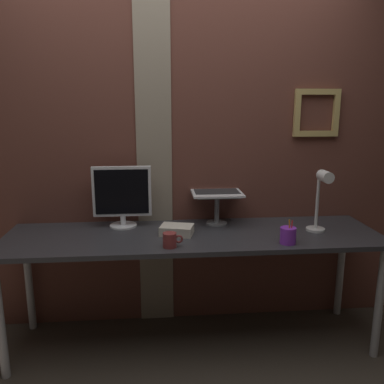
{
  "coord_description": "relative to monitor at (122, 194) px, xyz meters",
  "views": [
    {
      "loc": [
        -0.12,
        -2.28,
        1.57
      ],
      "look_at": [
        0.11,
        0.2,
        1.01
      ],
      "focal_mm": 37.07,
      "sensor_mm": 36.0,
      "label": 1
    }
  ],
  "objects": [
    {
      "name": "monitor",
      "position": [
        0.0,
        0.0,
        0.0
      ],
      "size": [
        0.38,
        0.18,
        0.41
      ],
      "color": "white",
      "rests_on": "desk"
    },
    {
      "name": "pen_cup",
      "position": [
        0.99,
        -0.42,
        -0.17
      ],
      "size": [
        0.09,
        0.09,
        0.15
      ],
      "color": "purple",
      "rests_on": "desk"
    },
    {
      "name": "ground_plane",
      "position": [
        0.35,
        -0.3,
        -0.98
      ],
      "size": [
        6.0,
        6.0,
        0.0
      ],
      "primitive_type": "plane",
      "color": "#4C4238"
    },
    {
      "name": "brick_wall_back",
      "position": [
        0.35,
        0.18,
        0.33
      ],
      "size": [
        3.32,
        0.15,
        2.62
      ],
      "color": "brown",
      "rests_on": "ground_plane"
    },
    {
      "name": "coffee_mug",
      "position": [
        0.3,
        -0.42,
        -0.18
      ],
      "size": [
        0.12,
        0.08,
        0.09
      ],
      "color": "maroon",
      "rests_on": "desk"
    },
    {
      "name": "paper_clutter_stack",
      "position": [
        0.35,
        -0.2,
        -0.19
      ],
      "size": [
        0.23,
        0.19,
        0.06
      ],
      "primitive_type": "cube",
      "rotation": [
        0.0,
        0.0,
        -0.26
      ],
      "color": "silver",
      "rests_on": "desk"
    },
    {
      "name": "desk",
      "position": [
        0.46,
        -0.2,
        -0.29
      ],
      "size": [
        2.37,
        0.64,
        0.76
      ],
      "color": "#333338",
      "rests_on": "ground_plane"
    },
    {
      "name": "laptop",
      "position": [
        0.63,
        0.07,
        0.05
      ],
      "size": [
        0.34,
        0.31,
        0.23
      ],
      "color": "white",
      "rests_on": "laptop_stand"
    },
    {
      "name": "laptop_stand",
      "position": [
        0.63,
        0.0,
        -0.08
      ],
      "size": [
        0.28,
        0.22,
        0.21
      ],
      "color": "gray",
      "rests_on": "desk"
    },
    {
      "name": "desk_lamp",
      "position": [
        1.25,
        -0.25,
        0.03
      ],
      "size": [
        0.12,
        0.2,
        0.41
      ],
      "color": "white",
      "rests_on": "desk"
    }
  ]
}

